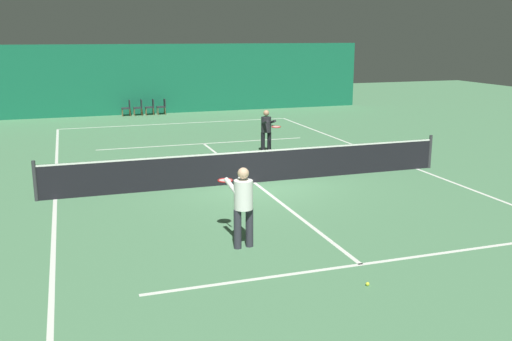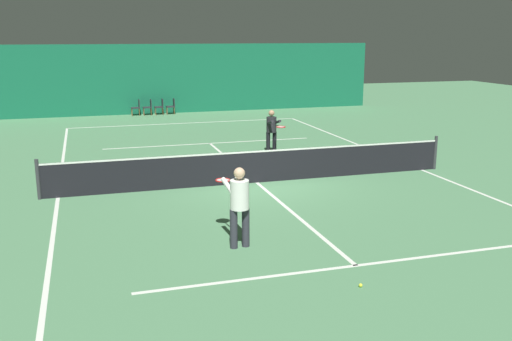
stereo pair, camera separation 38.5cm
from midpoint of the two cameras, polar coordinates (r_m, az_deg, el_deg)
ground_plane at (r=16.61m, az=-0.83°, el=-1.22°), size 60.00×60.00×0.00m
backdrop_curtain at (r=31.61m, az=-9.67°, el=9.01°), size 23.00×0.12×3.71m
court_line_baseline_far at (r=27.96m, az=-8.25°, el=4.68°), size 11.00×0.10×0.00m
court_line_service_far at (r=22.65m, az=-5.74°, el=2.70°), size 8.25×0.10×0.00m
court_line_service_near at (r=10.99m, az=9.46°, el=-9.25°), size 8.25×0.10×0.00m
court_line_sideline_left at (r=15.90m, az=-20.11°, el=-2.73°), size 0.10×23.80×0.00m
court_line_sideline_right at (r=18.96m, az=15.22°, el=0.16°), size 0.10×23.80×0.00m
court_line_centre at (r=16.61m, az=-0.83°, el=-1.21°), size 0.10×12.80×0.00m
tennis_net at (r=16.49m, az=-0.84°, el=0.50°), size 12.00×0.10×1.07m
player_near at (r=11.41m, az=-2.32°, el=-3.06°), size 0.50×1.38×1.66m
player_far at (r=20.56m, az=0.53°, el=4.24°), size 0.40×1.31×1.56m
courtside_chair_0 at (r=30.96m, az=-13.10°, el=6.22°), size 0.44×0.44×0.84m
courtside_chair_1 at (r=31.02m, az=-11.96°, el=6.29°), size 0.44×0.44×0.84m
courtside_chair_2 at (r=31.09m, az=-10.83°, el=6.36°), size 0.44×0.44×0.84m
courtside_chair_3 at (r=31.18m, az=-9.70°, el=6.42°), size 0.44×0.44×0.84m
tennis_ball at (r=10.13m, az=10.01°, el=-11.12°), size 0.07×0.07×0.07m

